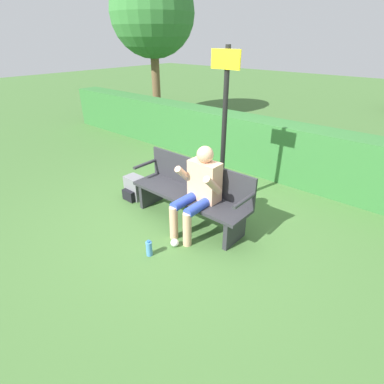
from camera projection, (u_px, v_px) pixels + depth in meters
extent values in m
plane|color=#426B33|center=(189.00, 221.00, 4.35)|extent=(40.00, 40.00, 0.00)
cube|color=#337033|center=(268.00, 148.00, 5.65)|extent=(12.00, 0.57, 1.02)
cube|color=#2D2D33|center=(189.00, 196.00, 4.16)|extent=(1.81, 0.49, 0.05)
cube|color=#2D2D33|center=(199.00, 175.00, 4.20)|extent=(1.81, 0.04, 0.43)
cube|color=#2D2D33|center=(151.00, 193.00, 4.72)|extent=(0.06, 0.44, 0.39)
cube|color=#2D2D33|center=(235.00, 230.00, 3.81)|extent=(0.06, 0.44, 0.39)
cylinder|color=#2D2D33|center=(145.00, 164.00, 4.56)|extent=(0.05, 0.44, 0.05)
cylinder|color=#2D2D33|center=(244.00, 201.00, 3.54)|extent=(0.05, 0.44, 0.05)
cube|color=#DBA884|center=(205.00, 181.00, 3.92)|extent=(0.42, 0.22, 0.54)
sphere|color=#DBA884|center=(205.00, 154.00, 3.75)|extent=(0.22, 0.22, 0.22)
cylinder|color=#2D47B7|center=(186.00, 200.00, 3.94)|extent=(0.13, 0.48, 0.13)
cylinder|color=#2D47B7|center=(200.00, 206.00, 3.80)|extent=(0.13, 0.48, 0.13)
cylinder|color=#DBA884|center=(174.00, 223.00, 3.88)|extent=(0.11, 0.11, 0.46)
cylinder|color=#DBA884|center=(187.00, 229.00, 3.75)|extent=(0.11, 0.11, 0.46)
cylinder|color=#DBA884|center=(185.00, 175.00, 3.94)|extent=(0.09, 0.33, 0.33)
cylinder|color=#DBA884|center=(213.00, 185.00, 3.67)|extent=(0.09, 0.33, 0.33)
cube|color=slate|center=(135.00, 187.00, 4.89)|extent=(0.31, 0.22, 0.38)
cube|color=black|center=(129.00, 196.00, 4.83)|extent=(0.23, 0.08, 0.17)
cylinder|color=#4C8CCC|center=(149.00, 249.00, 3.63)|extent=(0.08, 0.08, 0.19)
cylinder|color=#2D66B2|center=(149.00, 241.00, 3.58)|extent=(0.04, 0.04, 0.02)
cylinder|color=black|center=(224.00, 134.00, 4.24)|extent=(0.07, 0.07, 2.29)
cube|color=yellow|center=(226.00, 59.00, 3.75)|extent=(0.44, 0.02, 0.24)
cylinder|color=brown|center=(156.00, 81.00, 9.35)|extent=(0.25, 0.25, 2.24)
sphere|color=#387A38|center=(152.00, 13.00, 8.49)|extent=(2.42, 2.42, 2.42)
sphere|color=silver|center=(175.00, 243.00, 3.80)|extent=(0.10, 0.10, 0.10)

